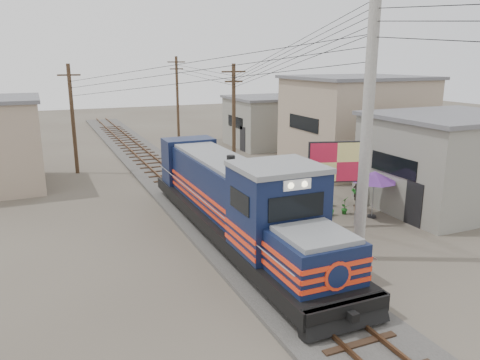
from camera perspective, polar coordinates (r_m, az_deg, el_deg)
name	(u,v)px	position (r m, az deg, el deg)	size (l,w,h in m)	color
ground	(269,269)	(17.05, 3.56, -10.78)	(120.00, 120.00, 0.00)	#473F35
ballast	(186,195)	(25.76, -6.55, -1.78)	(3.60, 70.00, 0.16)	#595651
track	(186,191)	(25.71, -6.56, -1.40)	(1.15, 70.00, 0.12)	#51331E
locomotive	(236,202)	(18.97, -0.44, -2.67)	(2.82, 15.32, 3.80)	black
utility_pole_main	(367,126)	(17.06, 15.21, 6.34)	(0.40, 0.40, 10.00)	#9E9B93
wooden_pole_mid	(234,117)	(30.23, -0.76, 7.71)	(1.60, 0.24, 7.00)	#4C3826
wooden_pole_far	(177,97)	(43.48, -7.64, 10.03)	(1.60, 0.24, 7.50)	#4C3826
wooden_pole_left	(73,117)	(31.97, -19.73, 7.24)	(1.60, 0.24, 7.00)	#4C3826
power_lines	(188,53)	(23.25, -6.32, 15.16)	(9.65, 19.00, 3.30)	black
shophouse_front	(449,161)	(25.45, 24.13, 2.12)	(7.35, 6.30, 4.70)	gray
shophouse_mid	(355,123)	(32.57, 13.84, 6.78)	(8.40, 7.35, 6.20)	gray
shophouse_back	(268,121)	(40.34, 3.41, 7.18)	(6.30, 6.30, 4.20)	gray
billboard	(336,164)	(20.72, 11.65, 1.91)	(2.42, 0.86, 3.86)	#99999E
market_umbrella	(375,177)	(22.56, 16.08, 0.37)	(2.61, 2.61, 2.25)	black
vendor	(357,190)	(24.50, 14.10, -1.16)	(0.61, 0.40, 1.67)	black
plant_nursery	(307,204)	(22.88, 8.15, -2.90)	(3.46, 3.21, 1.11)	#1C631D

